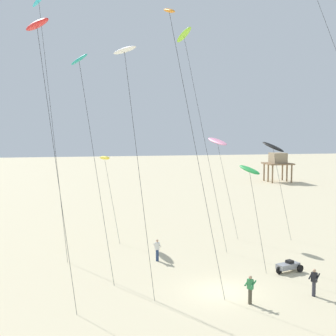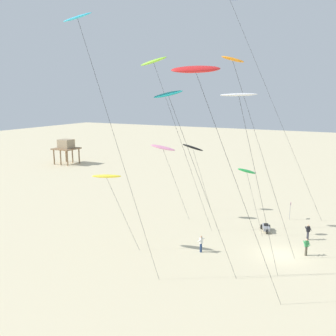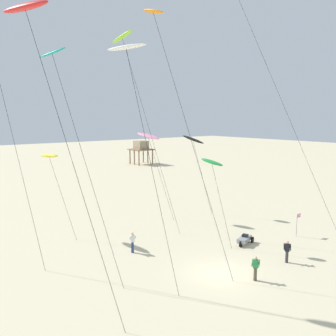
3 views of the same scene
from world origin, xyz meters
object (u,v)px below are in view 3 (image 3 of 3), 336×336
Objects in this scene: kite_black at (193,140)px; beach_buggy at (245,239)px; kite_white at (127,50)px; kite_lime at (123,38)px; kite_orange at (155,16)px; kite_red at (26,8)px; kite_pink at (148,136)px; marker_flag at (298,220)px; kite_yellow at (49,156)px; stilt_house at (141,147)px; kite_flyer_nearest at (287,251)px; kite_teal at (53,56)px; kite_flyer_middle at (255,268)px; kite_green at (212,163)px; kite_flyer_furthest at (132,242)px.

kite_black is 4.17× the size of beach_buggy.
kite_lime is at bearing 60.11° from kite_white.
kite_red is (-8.60, -0.19, -1.12)m from kite_orange.
kite_pink is 4.43× the size of marker_flag.
kite_yellow is 23.28m from marker_flag.
kite_pink reaches higher than stilt_house.
kite_flyer_nearest is (10.79, -4.65, -13.89)m from kite_white.
kite_red is 10.16× the size of kite_flyer_nearest.
kite_teal is 2.86× the size of stilt_house.
kite_flyer_middle is at bearing -174.77° from kite_flyer_nearest.
kite_flyer_middle is 59.69m from stilt_house.
kite_white is at bearing 173.77° from marker_flag.
kite_yellow is 21.58m from kite_flyer_nearest.
kite_red is (-5.38, 1.38, 1.72)m from kite_white.
kite_orange is (-6.68, -10.47, 8.88)m from kite_pink.
stilt_house is at bearing 46.76° from kite_yellow.
kite_teal is at bearing 133.96° from kite_flyer_middle.
kite_teal reaches higher than kite_flyer_middle.
kite_yellow is 15.16m from kite_red.
beach_buggy is (-21.73, -48.55, -3.54)m from stilt_house.
stilt_house is 2.54× the size of beach_buggy.
kite_red reaches higher than beach_buggy.
kite_flyer_middle is (-2.47, -6.64, -6.13)m from kite_green.
kite_flyer_furthest is (-0.47, 2.52, -16.73)m from kite_orange.
kite_flyer_nearest is 6.62m from marker_flag.
kite_red is at bearing -178.76° from kite_orange.
kite_lime is 11.84m from kite_teal.
kite_black reaches higher than beach_buggy.
kite_orange is 57.17m from stilt_house.
beach_buggy is at bearing -38.00° from kite_green.
marker_flag is (10.29, -13.05, -16.73)m from kite_lime.
stilt_house reaches higher than marker_flag.
kite_flyer_middle is (7.26, -17.51, -6.41)m from kite_yellow.
kite_green is 1.39× the size of stilt_house.
kite_lime is 47.88m from stilt_house.
kite_green is (-5.70, -8.66, -1.24)m from kite_black.
kite_lime is at bearing 173.51° from kite_black.
kite_black is 17.11m from kite_flyer_nearest.
kite_flyer_middle is (0.13, -16.25, -17.33)m from kite_lime.
kite_pink is 5.57× the size of kite_flyer_nearest.
kite_yellow is at bearing 177.60° from kite_pink.
kite_lime is at bearing 62.54° from kite_flyer_furthest.
kite_red is 15.48m from kite_lime.
kite_white is at bearing -169.92° from kite_green.
kite_flyer_middle is at bearing -37.42° from kite_white.
kite_yellow is 0.82× the size of kite_pink.
kite_green reaches higher than stilt_house.
beach_buggy is at bearing 45.49° from kite_flyer_middle.
kite_flyer_nearest is 4.22m from kite_flyer_middle.
kite_white is 0.82× the size of kite_orange.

